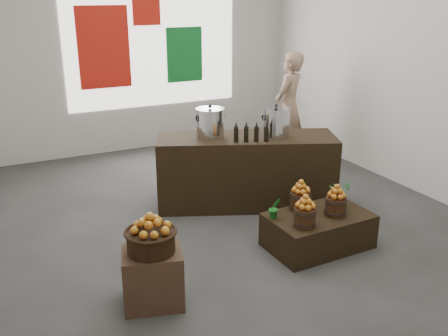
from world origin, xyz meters
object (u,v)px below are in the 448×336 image
stock_pot_left (210,124)px  shopper (289,107)px  wicker_basket (151,242)px  display_table (318,231)px  stock_pot_center (275,123)px  counter (246,171)px  crate (153,277)px

stock_pot_left → shopper: bearing=31.3°
wicker_basket → display_table: wicker_basket is taller
stock_pot_left → display_table: bearing=-69.8°
wicker_basket → stock_pot_left: (1.47, 1.87, 0.51)m
wicker_basket → stock_pot_left: size_ratio=1.20×
wicker_basket → stock_pot_left: 2.44m
stock_pot_left → wicker_basket: bearing=-128.1°
stock_pot_center → wicker_basket: bearing=-146.0°
wicker_basket → stock_pot_center: bearing=34.0°
wicker_basket → counter: counter is taller
crate → shopper: 4.79m
wicker_basket → stock_pot_center: 2.79m
stock_pot_left → stock_pot_center: (0.80, -0.34, 0.00)m
wicker_basket → stock_pot_left: stock_pot_left is taller
crate → shopper: shopper is taller
stock_pot_left → shopper: (2.08, 1.27, -0.23)m
crate → shopper: bearing=41.5°
wicker_basket → shopper: size_ratio=0.24×
counter → shopper: (1.63, 1.46, 0.45)m
crate → wicker_basket: bearing=0.0°
crate → shopper: size_ratio=0.30×
stock_pot_left → counter: bearing=-23.1°
display_table → counter: (-0.16, 1.46, 0.29)m
stock_pot_center → shopper: bearing=51.5°
wicker_basket → shopper: shopper is taller
display_table → stock_pot_center: size_ratio=3.17×
counter → wicker_basket: bearing=-115.7°
wicker_basket → display_table: 2.14m
wicker_basket → display_table: (2.08, 0.22, -0.45)m
wicker_basket → counter: 2.56m
stock_pot_left → stock_pot_center: 0.87m
display_table → crate: bearing=-175.5°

